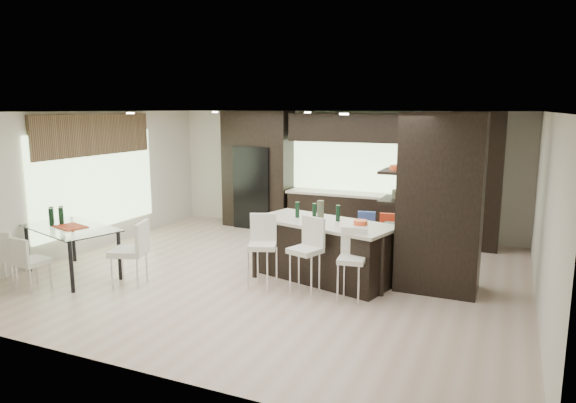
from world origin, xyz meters
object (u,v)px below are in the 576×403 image
at_px(chair_far, 7,260).
at_px(stool_right, 351,273).
at_px(chair_end, 129,256).
at_px(kitchen_island, 323,250).
at_px(stool_mid, 305,264).
at_px(floor_vase, 320,241).
at_px(dining_table, 72,251).
at_px(bench, 378,244).
at_px(chair_near, 33,265).
at_px(stool_left, 262,259).

bearing_deg(chair_far, stool_right, -2.30).
distance_m(stool_right, chair_end, 3.47).
bearing_deg(chair_end, chair_far, 95.50).
xyz_separation_m(kitchen_island, stool_mid, (0.00, -0.80, -0.01)).
relative_size(chair_far, chair_end, 0.90).
xyz_separation_m(stool_right, chair_end, (-3.39, -0.75, 0.05)).
relative_size(kitchen_island, stool_right, 2.71).
height_order(stool_mid, chair_end, chair_end).
bearing_deg(kitchen_island, floor_vase, -86.42).
distance_m(dining_table, chair_far, 0.95).
bearing_deg(kitchen_island, dining_table, -143.43).
height_order(bench, floor_vase, floor_vase).
xyz_separation_m(floor_vase, chair_near, (-3.85, -2.20, -0.26)).
bearing_deg(dining_table, floor_vase, 37.72).
relative_size(kitchen_island, chair_end, 2.44).
distance_m(kitchen_island, stool_mid, 0.80).
xyz_separation_m(chair_far, chair_end, (1.73, 0.79, 0.05)).
height_order(stool_left, chair_far, stool_left).
bearing_deg(stool_right, chair_far, -170.45).
bearing_deg(stool_right, stool_left, 173.51).
distance_m(stool_mid, bench, 2.52).
height_order(dining_table, chair_near, dining_table).
height_order(stool_right, floor_vase, floor_vase).
bearing_deg(stool_mid, chair_end, -146.23).
distance_m(kitchen_island, stool_right, 1.06).
xyz_separation_m(stool_right, bench, (-0.21, 2.44, -0.19)).
height_order(stool_mid, chair_near, stool_mid).
xyz_separation_m(stool_right, chair_far, (-5.12, -1.54, -0.00)).
xyz_separation_m(chair_near, chair_end, (1.19, 0.78, 0.08)).
bearing_deg(kitchen_island, bench, 88.09).
xyz_separation_m(dining_table, chair_far, (-0.53, -0.79, 0.01)).
height_order(stool_left, bench, stool_left).
height_order(stool_right, bench, stool_right).
relative_size(dining_table, chair_near, 2.16).
distance_m(kitchen_island, stool_left, 1.07).
bearing_deg(stool_mid, chair_far, -142.39).
bearing_deg(chair_far, stool_left, 3.32).
distance_m(bench, dining_table, 5.42).
bearing_deg(chair_far, chair_near, -17.41).
xyz_separation_m(kitchen_island, stool_left, (-0.71, -0.80, -0.02)).
distance_m(floor_vase, dining_table, 4.12).
relative_size(stool_mid, bench, 0.76).
bearing_deg(stool_right, chair_near, -168.80).
bearing_deg(stool_mid, dining_table, -150.76).
distance_m(dining_table, chair_end, 1.19).
xyz_separation_m(stool_left, bench, (1.21, 2.46, -0.23)).
xyz_separation_m(stool_left, stool_right, (1.42, 0.02, -0.04)).
height_order(kitchen_island, stool_right, kitchen_island).
relative_size(kitchen_island, chair_far, 2.72).
distance_m(stool_right, chair_near, 4.83).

